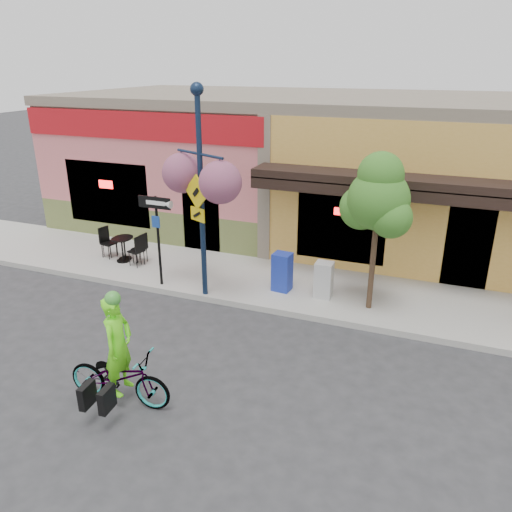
# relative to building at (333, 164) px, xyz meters

# --- Properties ---
(ground) EXTENTS (90.00, 90.00, 0.00)m
(ground) POSITION_rel_building_xyz_m (0.00, -7.50, -2.25)
(ground) COLOR #2D2D30
(ground) RESTS_ON ground
(sidewalk) EXTENTS (24.00, 3.00, 0.15)m
(sidewalk) POSITION_rel_building_xyz_m (0.00, -5.50, -2.17)
(sidewalk) COLOR #9E9B93
(sidewalk) RESTS_ON ground
(curb) EXTENTS (24.00, 0.12, 0.15)m
(curb) POSITION_rel_building_xyz_m (0.00, -6.95, -2.17)
(curb) COLOR #A8A59E
(curb) RESTS_ON ground
(building) EXTENTS (18.20, 8.20, 4.50)m
(building) POSITION_rel_building_xyz_m (0.00, 0.00, 0.00)
(building) COLOR #CD6569
(building) RESTS_ON ground
(bicycle) EXTENTS (1.93, 0.79, 0.99)m
(bicycle) POSITION_rel_building_xyz_m (-1.09, -10.97, -1.75)
(bicycle) COLOR maroon
(bicycle) RESTS_ON ground
(cyclist_rider) EXTENTS (0.46, 0.67, 1.75)m
(cyclist_rider) POSITION_rel_building_xyz_m (-1.04, -10.97, -1.37)
(cyclist_rider) COLOR #67F91A
(cyclist_rider) RESTS_ON ground
(lamp_post) EXTENTS (1.71, 1.23, 4.97)m
(lamp_post) POSITION_rel_building_xyz_m (-1.53, -6.85, 0.39)
(lamp_post) COLOR #13223D
(lamp_post) RESTS_ON sidewalk
(one_way_sign) EXTENTS (0.89, 0.20, 2.33)m
(one_way_sign) POSITION_rel_building_xyz_m (-2.83, -6.74, -0.94)
(one_way_sign) COLOR black
(one_way_sign) RESTS_ON sidewalk
(cafe_set_left) EXTENTS (1.53, 0.87, 0.88)m
(cafe_set_left) POSITION_rel_building_xyz_m (-4.73, -5.60, -1.66)
(cafe_set_left) COLOR black
(cafe_set_left) RESTS_ON sidewalk
(cafe_set_right) EXTENTS (1.65, 1.08, 0.91)m
(cafe_set_right) POSITION_rel_building_xyz_m (-4.68, -5.77, -1.65)
(cafe_set_right) COLOR black
(cafe_set_right) RESTS_ON sidewalk
(newspaper_box_blue) EXTENTS (0.47, 0.43, 0.97)m
(newspaper_box_blue) POSITION_rel_building_xyz_m (0.17, -5.96, -1.61)
(newspaper_box_blue) COLOR #1B2FA2
(newspaper_box_blue) RESTS_ON sidewalk
(newspaper_box_grey) EXTENTS (0.42, 0.38, 0.89)m
(newspaper_box_grey) POSITION_rel_building_xyz_m (1.23, -5.97, -1.65)
(newspaper_box_grey) COLOR #AEAEAE
(newspaper_box_grey) RESTS_ON sidewalk
(street_tree) EXTENTS (1.70, 1.70, 3.67)m
(street_tree) POSITION_rel_building_xyz_m (2.37, -6.14, -0.27)
(street_tree) COLOR #3D7A26
(street_tree) RESTS_ON sidewalk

